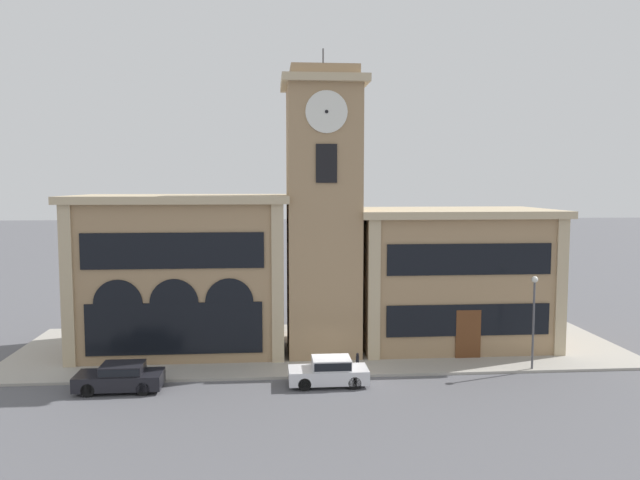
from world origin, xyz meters
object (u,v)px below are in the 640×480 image
object	(u,v)px
street_lamp	(534,307)
bollard	(357,363)
parked_car_mid	(329,371)
parked_car_near	(120,377)

from	to	relation	value
street_lamp	bollard	distance (m)	10.28
parked_car_mid	bollard	distance (m)	2.41
parked_car_mid	street_lamp	size ratio (longest dim) A/B	0.79
street_lamp	parked_car_mid	bearing A→B (deg)	-172.80
parked_car_near	parked_car_mid	size ratio (longest dim) A/B	1.04
parked_car_near	bollard	xyz separation A→B (m)	(12.38, 1.69, -0.06)
parked_car_near	street_lamp	bearing A→B (deg)	-176.36
street_lamp	bollard	size ratio (longest dim) A/B	4.93
bollard	parked_car_near	bearing A→B (deg)	-172.24
parked_car_near	street_lamp	size ratio (longest dim) A/B	0.82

